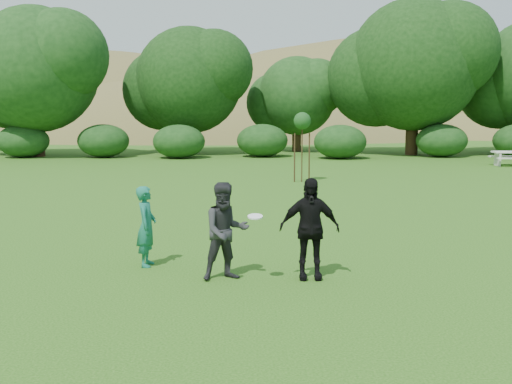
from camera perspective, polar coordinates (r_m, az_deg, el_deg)
ground at (r=12.52m, az=0.13°, el=-6.87°), size 120.00×120.00×0.00m
player_teal at (r=12.80m, az=-9.71°, el=-3.02°), size 0.40×0.59×1.59m
player_grey at (r=11.64m, az=-2.70°, el=-3.50°), size 1.03×0.91×1.79m
player_black at (r=11.71m, az=4.77°, el=-3.25°), size 1.10×0.47×1.87m
frisbee at (r=11.26m, az=-0.07°, el=-2.20°), size 0.27×0.27×0.07m
sapling at (r=26.21m, az=4.13°, el=6.16°), size 0.70×0.70×2.85m
picnic_table at (r=35.64m, az=21.67°, el=3.00°), size 1.80×1.48×0.76m
hillside at (r=81.98m, az=-0.83°, el=-2.81°), size 150.00×72.00×52.00m
tree_row at (r=40.97m, az=4.24°, el=10.19°), size 53.92×10.38×9.62m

